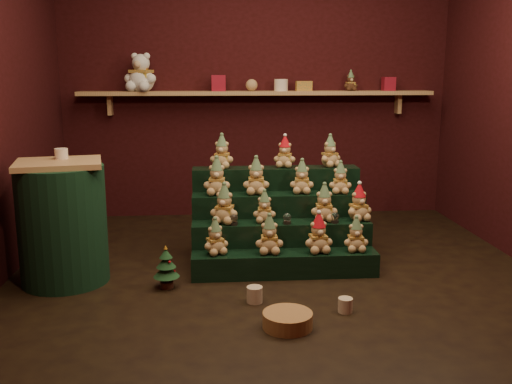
{
  "coord_description": "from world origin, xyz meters",
  "views": [
    {
      "loc": [
        -0.47,
        -4.01,
        1.51
      ],
      "look_at": [
        -0.14,
        0.25,
        0.61
      ],
      "focal_mm": 40.0,
      "sensor_mm": 36.0,
      "label": 1
    }
  ],
  "objects": [
    {
      "name": "ground",
      "position": [
        0.0,
        0.0,
        0.0
      ],
      "size": [
        4.0,
        4.0,
        0.0
      ],
      "primitive_type": "plane",
      "color": "black",
      "rests_on": "ground"
    },
    {
      "name": "back_wall",
      "position": [
        0.0,
        2.05,
        1.4
      ],
      "size": [
        4.0,
        0.1,
        2.8
      ],
      "primitive_type": "cube",
      "color": "black",
      "rests_on": "ground"
    },
    {
      "name": "front_wall",
      "position": [
        0.0,
        -2.05,
        1.4
      ],
      "size": [
        4.0,
        0.1,
        2.8
      ],
      "primitive_type": "cube",
      "color": "black",
      "rests_on": "ground"
    },
    {
      "name": "back_shelf",
      "position": [
        0.0,
        1.87,
        1.29
      ],
      "size": [
        3.6,
        0.26,
        0.24
      ],
      "color": "tan",
      "rests_on": "ground"
    },
    {
      "name": "riser_tier_front",
      "position": [
        0.06,
        0.05,
        0.09
      ],
      "size": [
        1.4,
        0.22,
        0.18
      ],
      "primitive_type": "cube",
      "color": "black",
      "rests_on": "ground"
    },
    {
      "name": "riser_tier_midfront",
      "position": [
        0.06,
        0.27,
        0.18
      ],
      "size": [
        1.4,
        0.22,
        0.36
      ],
      "primitive_type": "cube",
      "color": "black",
      "rests_on": "ground"
    },
    {
      "name": "riser_tier_midback",
      "position": [
        0.06,
        0.49,
        0.27
      ],
      "size": [
        1.4,
        0.22,
        0.54
      ],
      "primitive_type": "cube",
      "color": "black",
      "rests_on": "ground"
    },
    {
      "name": "riser_tier_back",
      "position": [
        0.06,
        0.71,
        0.36
      ],
      "size": [
        1.4,
        0.22,
        0.72
      ],
      "primitive_type": "cube",
      "color": "black",
      "rests_on": "ground"
    },
    {
      "name": "teddy_0",
      "position": [
        -0.46,
        0.07,
        0.31
      ],
      "size": [
        0.24,
        0.23,
        0.27
      ],
      "primitive_type": null,
      "rotation": [
        0.0,
        0.0,
        0.43
      ],
      "color": "tan",
      "rests_on": "riser_tier_front"
    },
    {
      "name": "teddy_1",
      "position": [
        -0.06,
        0.06,
        0.33
      ],
      "size": [
        0.21,
        0.19,
        0.29
      ],
      "primitive_type": null,
      "rotation": [
        0.0,
        0.0,
        -0.04
      ],
      "color": "tan",
      "rests_on": "riser_tier_front"
    },
    {
      "name": "teddy_2",
      "position": [
        0.31,
        0.05,
        0.33
      ],
      "size": [
        0.23,
        0.21,
        0.3
      ],
      "primitive_type": null,
      "rotation": [
        0.0,
        0.0,
        0.12
      ],
      "color": "tan",
      "rests_on": "riser_tier_front"
    },
    {
      "name": "teddy_3",
      "position": [
        0.6,
        0.06,
        0.31
      ],
      "size": [
        0.19,
        0.17,
        0.26
      ],
      "primitive_type": null,
      "rotation": [
        0.0,
        0.0,
        -0.02
      ],
      "color": "tan",
      "rests_on": "riser_tier_front"
    },
    {
      "name": "teddy_4",
      "position": [
        -0.38,
        0.28,
        0.51
      ],
      "size": [
        0.27,
        0.25,
        0.31
      ],
      "primitive_type": null,
      "rotation": [
        0.0,
        0.0,
        -0.32
      ],
      "color": "tan",
      "rests_on": "riser_tier_midfront"
    },
    {
      "name": "teddy_5",
      "position": [
        -0.07,
        0.28,
        0.48
      ],
      "size": [
        0.19,
        0.18,
        0.25
      ],
      "primitive_type": null,
      "rotation": [
        0.0,
        0.0,
        -0.1
      ],
      "color": "tan",
      "rests_on": "riser_tier_midfront"
    },
    {
      "name": "teddy_6",
      "position": [
        0.4,
        0.29,
        0.51
      ],
      "size": [
        0.22,
        0.2,
        0.29
      ],
      "primitive_type": null,
      "rotation": [
        0.0,
        0.0,
        -0.06
      ],
      "color": "tan",
      "rests_on": "riser_tier_midfront"
    },
    {
      "name": "teddy_7",
      "position": [
        0.67,
        0.28,
        0.5
      ],
      "size": [
        0.25,
        0.24,
        0.29
      ],
      "primitive_type": null,
      "rotation": [
        0.0,
        0.0,
        0.3
      ],
      "color": "tan",
      "rests_on": "riser_tier_midfront"
    },
    {
      "name": "teddy_8",
      "position": [
        -0.44,
        0.5,
        0.69
      ],
      "size": [
        0.23,
        0.21,
        0.3
      ],
      "primitive_type": null,
      "rotation": [
        0.0,
        0.0,
        -0.08
      ],
      "color": "tan",
      "rests_on": "riser_tier_midback"
    },
    {
      "name": "teddy_9",
      "position": [
        -0.12,
        0.5,
        0.69
      ],
      "size": [
        0.23,
        0.21,
        0.3
      ],
      "primitive_type": null,
      "rotation": [
        0.0,
        0.0,
        -0.07
      ],
      "color": "tan",
      "rests_on": "riser_tier_midback"
    },
    {
      "name": "teddy_10",
      "position": [
        0.25,
        0.5,
        0.68
      ],
      "size": [
        0.22,
        0.2,
        0.27
      ],
      "primitive_type": null,
      "rotation": [
        0.0,
        0.0,
        -0.15
      ],
      "color": "tan",
      "rests_on": "riser_tier_midback"
    },
    {
      "name": "teddy_11",
      "position": [
        0.56,
        0.47,
        0.67
      ],
      "size": [
        0.2,
        0.19,
        0.26
      ],
      "primitive_type": null,
      "rotation": [
        0.0,
        0.0,
        -0.12
      ],
      "color": "tan",
      "rests_on": "riser_tier_midback"
    },
    {
      "name": "teddy_12",
      "position": [
        -0.39,
        0.73,
        0.86
      ],
      "size": [
        0.23,
        0.22,
        0.28
      ],
      "primitive_type": null,
      "rotation": [
        0.0,
        0.0,
        -0.22
      ],
      "color": "tan",
      "rests_on": "riser_tier_back"
    },
    {
      "name": "teddy_13",
      "position": [
        0.14,
        0.73,
        0.85
      ],
      "size": [
        0.22,
        0.21,
        0.26
      ],
      "primitive_type": null,
      "rotation": [
        0.0,
        0.0,
        -0.27
      ],
      "color": "tan",
      "rests_on": "riser_tier_back"
    },
    {
      "name": "teddy_14",
      "position": [
        0.52,
        0.72,
        0.85
      ],
      "size": [
        0.25,
        0.24,
        0.27
      ],
      "primitive_type": null,
      "rotation": [
        0.0,
        0.0,
        0.49
      ],
      "color": "tan",
      "rests_on": "riser_tier_back"
    },
    {
      "name": "snow_globe_a",
      "position": [
        -0.32,
        0.21,
        0.4
      ],
      "size": [
        0.07,
        0.07,
        0.09
      ],
      "color": "black",
      "rests_on": "riser_tier_midfront"
    },
    {
      "name": "snow_globe_b",
      "position": [
        0.1,
        0.21,
        0.4
      ],
      "size": [
        0.06,
        0.06,
        0.09
      ],
      "color": "black",
      "rests_on": "riser_tier_midfront"
    },
    {
      "name": "snow_globe_c",
      "position": [
        0.47,
        0.21,
        0.4
      ],
      "size": [
        0.06,
        0.06,
        0.09
      ],
      "color": "black",
      "rests_on": "riser_tier_midfront"
    },
    {
      "name": "side_table",
      "position": [
        -1.56,
        0.06,
        0.44
      ],
      "size": [
        0.67,
        0.62,
        0.9
      ],
      "rotation": [
        0.0,
        0.0,
        0.19
      ],
      "color": "tan",
      "rests_on": "ground"
    },
    {
      "name": "table_ornament",
      "position": [
        -1.56,
        0.16,
        0.93
      ],
      "size": [
        0.09,
        0.09,
        0.07
      ],
      "primitive_type": "cylinder",
      "color": "beige",
      "rests_on": "side_table"
    },
    {
      "name": "mini_christmas_tree",
      "position": [
        -0.81,
        -0.13,
        0.15
      ],
      "size": [
        0.19,
        0.19,
        0.32
      ],
      "rotation": [
        0.0,
        0.0,
        -0.37
      ],
      "color": "#412117",
      "rests_on": "ground"
    },
    {
      "name": "mug_left",
      "position": [
        -0.2,
        -0.44,
        0.05
      ],
      "size": [
        0.11,
        0.11,
        0.11
      ],
      "primitive_type": "cylinder",
      "color": "beige",
      "rests_on": "ground"
    },
    {
      "name": "mug_right",
      "position": [
        0.36,
        -0.65,
        0.05
      ],
      "size": [
        0.09,
        0.09,
        0.09
      ],
      "primitive_type": "cylinder",
      "color": "beige",
      "rests_on": "ground"
    },
    {
      "name": "wicker_basket",
      "position": [
        -0.04,
        -0.84,
        0.05
      ],
      "size": [
        0.36,
        0.36,
        0.09
      ],
      "primitive_type": "cylinder",
      "rotation": [
        0.0,
        0.0,
        0.19
      ],
      "color": "#AB7745",
      "rests_on": "ground"
    },
    {
      "name": "white_bear",
      "position": [
        -1.16,
        1.84,
        1.56
      ],
      "size": [
        0.42,
        0.4,
        0.47
      ],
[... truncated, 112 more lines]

